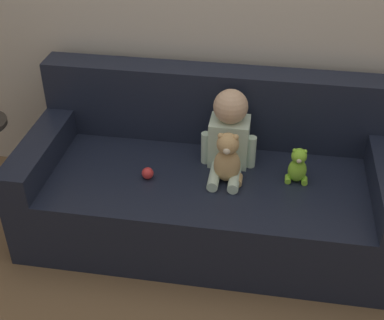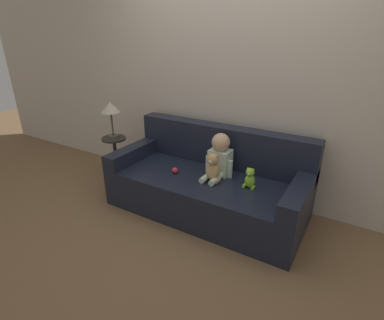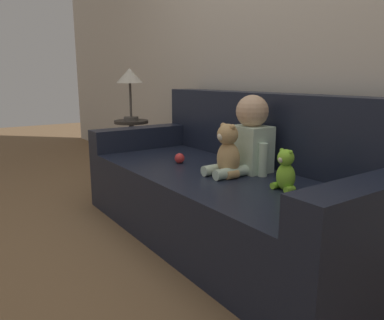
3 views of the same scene
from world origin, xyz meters
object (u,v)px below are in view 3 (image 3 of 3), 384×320
at_px(couch, 232,188).
at_px(plush_toy_side, 285,171).
at_px(person_baby, 249,138).
at_px(side_table, 130,96).
at_px(teddy_bear_brown, 228,152).
at_px(toy_ball, 180,158).

bearing_deg(couch, plush_toy_side, -8.10).
relative_size(person_baby, side_table, 0.43).
bearing_deg(person_baby, teddy_bear_brown, -86.79).
xyz_separation_m(couch, teddy_bear_brown, (0.10, -0.12, 0.24)).
distance_m(couch, plush_toy_side, 0.49).
bearing_deg(couch, toy_ball, -151.94).
xyz_separation_m(teddy_bear_brown, side_table, (-1.35, 0.09, 0.23)).
relative_size(couch, teddy_bear_brown, 6.92).
distance_m(teddy_bear_brown, plush_toy_side, 0.36).
relative_size(teddy_bear_brown, plush_toy_side, 1.44).
height_order(couch, side_table, side_table).
relative_size(plush_toy_side, side_table, 0.20).
xyz_separation_m(plush_toy_side, toy_ball, (-0.75, -0.10, -0.06)).
distance_m(plush_toy_side, side_table, 1.72).
xyz_separation_m(couch, person_baby, (0.09, 0.04, 0.30)).
relative_size(person_baby, teddy_bear_brown, 1.51).
bearing_deg(side_table, teddy_bear_brown, -3.91).
distance_m(person_baby, teddy_bear_brown, 0.17).
bearing_deg(teddy_bear_brown, toy_ball, -173.49).
height_order(plush_toy_side, side_table, side_table).
height_order(teddy_bear_brown, plush_toy_side, teddy_bear_brown).
bearing_deg(side_table, couch, 1.06).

